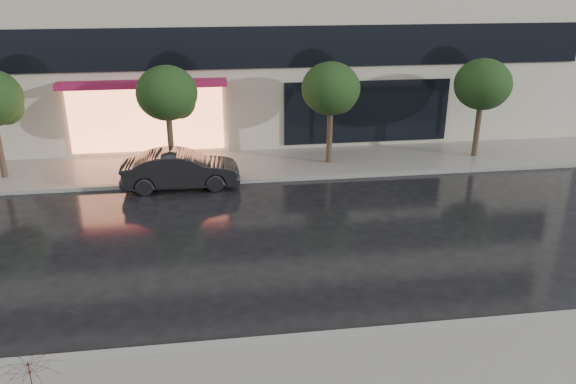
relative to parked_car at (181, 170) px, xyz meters
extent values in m
plane|color=black|center=(2.61, -8.30, -0.66)|extent=(120.00, 120.00, 0.00)
cube|color=slate|center=(2.61, 1.95, -0.60)|extent=(60.00, 3.50, 0.12)
cube|color=gray|center=(2.61, -9.30, -0.59)|extent=(60.00, 0.25, 0.14)
cube|color=gray|center=(2.61, 0.20, -0.59)|extent=(60.00, 0.25, 0.14)
cube|color=black|center=(2.61, 3.64, 3.64)|extent=(28.00, 0.12, 1.60)
cube|color=#FF8C59|center=(-1.39, 3.62, 0.94)|extent=(6.00, 0.10, 2.60)
cube|color=maroon|center=(-1.39, 3.29, 2.39)|extent=(6.40, 0.70, 0.25)
cube|color=black|center=(7.61, 3.64, 0.94)|extent=(7.00, 0.10, 2.60)
cylinder|color=#33261C|center=(-6.39, 1.70, 0.44)|extent=(0.22, 0.22, 2.20)
sphere|color=black|center=(-5.99, 1.90, 1.94)|extent=(1.20, 1.20, 1.20)
cylinder|color=#33261C|center=(-0.39, 1.70, 0.44)|extent=(0.22, 0.22, 2.20)
ellipsoid|color=black|center=(-0.39, 1.70, 2.34)|extent=(2.20, 2.20, 1.98)
sphere|color=black|center=(0.01, 1.90, 1.94)|extent=(1.20, 1.20, 1.20)
cylinder|color=#33261C|center=(5.61, 1.70, 0.44)|extent=(0.22, 0.22, 2.20)
ellipsoid|color=black|center=(5.61, 1.70, 2.34)|extent=(2.20, 2.20, 1.98)
sphere|color=black|center=(6.01, 1.90, 1.94)|extent=(1.20, 1.20, 1.20)
cylinder|color=#33261C|center=(11.61, 1.70, 0.44)|extent=(0.22, 0.22, 2.20)
ellipsoid|color=black|center=(11.61, 1.70, 2.34)|extent=(2.20, 2.20, 1.98)
sphere|color=black|center=(12.01, 1.90, 1.94)|extent=(1.20, 1.20, 1.20)
imported|color=black|center=(0.00, 0.00, 0.00)|extent=(4.05, 1.47, 1.33)
camera|label=1|loc=(1.12, -18.71, 6.39)|focal=35.00mm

